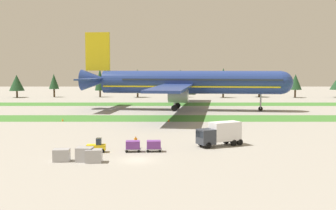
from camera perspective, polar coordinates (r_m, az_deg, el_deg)
name	(u,v)px	position (r m, az deg, el deg)	size (l,w,h in m)	color
ground_plane	(137,160)	(53.91, -4.28, -7.47)	(400.00, 400.00, 0.00)	gray
grass_strip_near	(151,118)	(96.66, -2.39, -1.82)	(320.00, 12.39, 0.01)	#3D752D
grass_strip_far	(155,104)	(133.21, -1.75, 0.12)	(320.00, 12.39, 0.01)	#3D752D
airliner	(184,82)	(114.62, 2.19, 3.13)	(57.93, 71.63, 21.41)	navy
baggage_tug	(96,146)	(59.22, -9.75, -5.58)	(2.66, 1.43, 1.97)	yellow
cargo_dolly_lead	(132,145)	(58.82, -4.86, -5.49)	(2.27, 1.61, 1.55)	#A3A3A8
cargo_dolly_second	(153,145)	(58.79, -2.02, -5.48)	(2.27, 1.61, 1.55)	#A3A3A8
catering_truck	(219,133)	(63.28, 7.02, -3.80)	(7.25, 5.14, 3.58)	#2D333D
ground_crew_marshaller	(135,142)	(61.58, -4.48, -4.98)	(0.48, 0.36, 1.74)	black
uld_container_0	(93,156)	(53.16, -10.13, -6.83)	(2.00, 1.60, 1.62)	#A3A3A8
uld_container_1	(61,155)	(54.64, -14.35, -6.62)	(2.00, 1.60, 1.54)	#A3A3A8
uld_container_2	(84,154)	(53.78, -11.35, -6.61)	(2.00, 1.60, 1.79)	#A3A3A8
taxiway_marker_0	(168,120)	(90.92, 0.02, -2.09)	(0.44, 0.44, 0.54)	orange
taxiway_marker_1	(62,120)	(94.25, -14.20, -1.97)	(0.44, 0.44, 0.60)	orange
distant_tree_line	(147,81)	(163.00, -2.84, 3.26)	(174.31, 8.52, 11.44)	#4C3823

